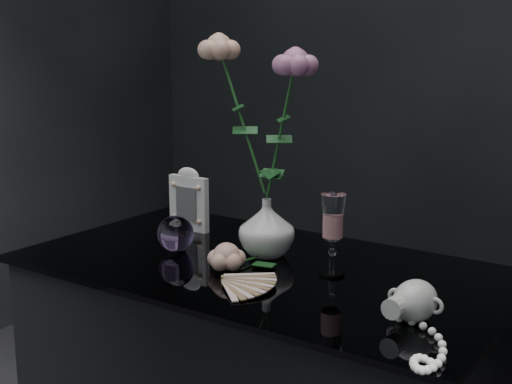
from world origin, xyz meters
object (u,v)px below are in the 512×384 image
Objects in this scene: loose_rose at (227,257)px; wine_glass at (333,235)px; vase at (267,228)px; paperweight at (175,234)px; pearl_jar at (415,299)px; picture_frame at (189,199)px.

wine_glass is at bearing 46.11° from loose_rose.
wine_glass is at bearing -10.08° from vase.
paperweight is 0.61m from pearl_jar.
paperweight reaches higher than pearl_jar.
loose_rose is at bearing -152.11° from wine_glass.
vase reaches higher than paperweight.
pearl_jar is (0.70, -0.24, -0.04)m from picture_frame.
vase reaches higher than pearl_jar.
paperweight is 0.47× the size of loose_rose.
pearl_jar is at bearing -6.97° from paperweight.
picture_frame reaches higher than paperweight.
picture_frame is at bearing 165.77° from vase.
wine_glass reaches higher than pearl_jar.
wine_glass reaches higher than vase.
picture_frame is (-0.28, 0.07, 0.02)m from vase.
vase is 0.73× the size of loose_rose.
pearl_jar is (0.23, -0.13, -0.05)m from wine_glass.
pearl_jar is at bearing 14.30° from loose_rose.
picture_frame reaches higher than loose_rose.
wine_glass is (0.18, -0.03, 0.02)m from vase.
picture_frame reaches higher than pearl_jar.
wine_glass is at bearing 154.02° from pearl_jar.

